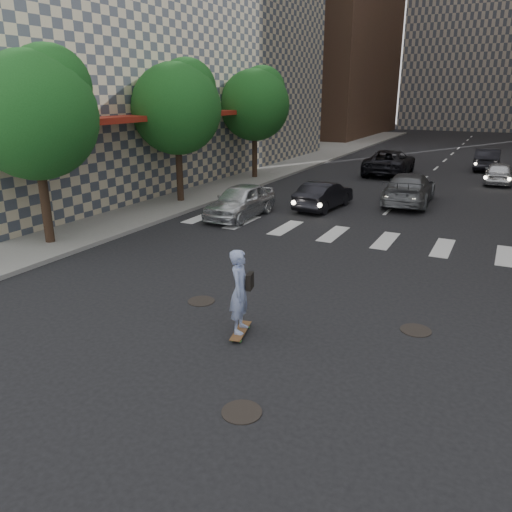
{
  "coord_description": "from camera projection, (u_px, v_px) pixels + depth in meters",
  "views": [
    {
      "loc": [
        4.68,
        -8.85,
        5.19
      ],
      "look_at": [
        -0.65,
        1.7,
        1.3
      ],
      "focal_mm": 35.0,
      "sensor_mm": 36.0,
      "label": 1
    }
  ],
  "objects": [
    {
      "name": "tree_c",
      "position": [
        256.0,
        102.0,
        29.95
      ],
      "size": [
        4.2,
        4.2,
        6.6
      ],
      "color": "#382619",
      "rests_on": "sidewalk_left"
    },
    {
      "name": "sidewalk_left",
      "position": [
        197.0,
        170.0,
        34.28
      ],
      "size": [
        13.0,
        80.0,
        0.15
      ],
      "primitive_type": "cube",
      "color": "gray",
      "rests_on": "ground"
    },
    {
      "name": "manhole_a",
      "position": [
        242.0,
        412.0,
        8.49
      ],
      "size": [
        0.7,
        0.7,
        0.02
      ],
      "primitive_type": "cylinder",
      "color": "black",
      "rests_on": "ground"
    },
    {
      "name": "traffic_car_d",
      "position": [
        499.0,
        173.0,
        29.51
      ],
      "size": [
        1.64,
        3.86,
        1.3
      ],
      "primitive_type": "imported",
      "rotation": [
        0.0,
        0.0,
        3.17
      ],
      "color": "silver",
      "rests_on": "ground"
    },
    {
      "name": "traffic_car_c",
      "position": [
        390.0,
        162.0,
        32.82
      ],
      "size": [
        2.88,
        5.89,
        1.61
      ],
      "primitive_type": "imported",
      "rotation": [
        0.0,
        0.0,
        3.18
      ],
      "color": "black",
      "rests_on": "ground"
    },
    {
      "name": "manhole_b",
      "position": [
        201.0,
        301.0,
        13.0
      ],
      "size": [
        0.7,
        0.7,
        0.02
      ],
      "primitive_type": "cylinder",
      "color": "black",
      "rests_on": "ground"
    },
    {
      "name": "ground",
      "position": [
        248.0,
        337.0,
        11.13
      ],
      "size": [
        160.0,
        160.0,
        0.0
      ],
      "primitive_type": "plane",
      "color": "black",
      "rests_on": "ground"
    },
    {
      "name": "manhole_c",
      "position": [
        416.0,
        330.0,
        11.41
      ],
      "size": [
        0.7,
        0.7,
        0.02
      ],
      "primitive_type": "cylinder",
      "color": "black",
      "rests_on": "ground"
    },
    {
      "name": "traffic_car_e",
      "position": [
        487.0,
        159.0,
        34.78
      ],
      "size": [
        1.63,
        4.54,
        1.49
      ],
      "primitive_type": "imported",
      "rotation": [
        0.0,
        0.0,
        3.15
      ],
      "color": "black",
      "rests_on": "ground"
    },
    {
      "name": "tree_b",
      "position": [
        179.0,
        105.0,
        23.17
      ],
      "size": [
        4.2,
        4.2,
        6.6
      ],
      "color": "#382619",
      "rests_on": "sidewalk_left"
    },
    {
      "name": "traffic_car_b",
      "position": [
        409.0,
        189.0,
        24.13
      ],
      "size": [
        2.36,
        5.27,
        1.5
      ],
      "primitive_type": "imported",
      "rotation": [
        0.0,
        0.0,
        3.19
      ],
      "color": "#57595E",
      "rests_on": "ground"
    },
    {
      "name": "silver_sedan",
      "position": [
        240.0,
        201.0,
        21.56
      ],
      "size": [
        1.77,
        4.24,
        1.43
      ],
      "primitive_type": "imported",
      "rotation": [
        0.0,
        0.0,
        -0.02
      ],
      "color": "silver",
      "rests_on": "ground"
    },
    {
      "name": "tree_a",
      "position": [
        37.0,
        110.0,
        16.39
      ],
      "size": [
        4.2,
        4.2,
        6.6
      ],
      "color": "#382619",
      "rests_on": "sidewalk_left"
    },
    {
      "name": "traffic_car_a",
      "position": [
        324.0,
        195.0,
        23.17
      ],
      "size": [
        1.75,
        4.0,
        1.28
      ],
      "primitive_type": "imported",
      "rotation": [
        0.0,
        0.0,
        3.04
      ],
      "color": "black",
      "rests_on": "ground"
    },
    {
      "name": "skateboarder",
      "position": [
        241.0,
        291.0,
        10.9
      ],
      "size": [
        0.6,
        1.04,
        2.0
      ],
      "rotation": [
        0.0,
        0.0,
        0.23
      ],
      "color": "brown",
      "rests_on": "ground"
    }
  ]
}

